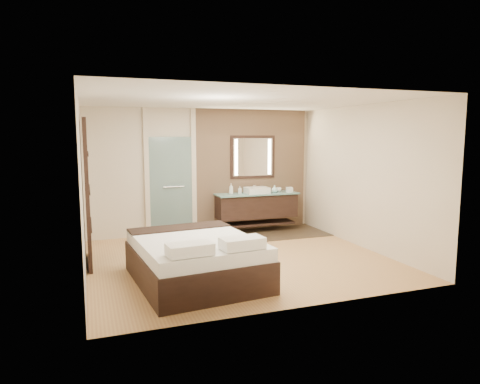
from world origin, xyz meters
name	(u,v)px	position (x,y,z in m)	size (l,w,h in m)	color
floor	(239,259)	(0.00, 0.00, 0.00)	(5.00, 5.00, 0.00)	#B07B49
tile_strip	(240,236)	(0.60, 1.60, 0.01)	(3.80, 1.30, 0.01)	#34261C
stone_wall	(252,170)	(1.10, 2.21, 1.35)	(2.60, 0.08, 2.70)	tan
vanity	(257,206)	(1.10, 1.92, 0.58)	(1.85, 0.55, 0.88)	black
mirror_unit	(253,157)	(1.10, 2.16, 1.65)	(1.06, 0.04, 0.96)	black
frosted_door	(171,182)	(-0.75, 2.20, 1.14)	(1.10, 0.12, 2.70)	#9CC5C3
shoji_partition	(87,192)	(-2.43, 0.60, 1.21)	(0.06, 1.20, 2.40)	black
bed	(196,259)	(-0.98, -0.85, 0.33)	(1.84, 2.21, 0.80)	black
bath_mat	(245,246)	(0.38, 0.75, 0.02)	(0.72, 0.50, 0.02)	silver
waste_bin	(227,229)	(0.38, 1.85, 0.12)	(0.20, 0.20, 0.24)	black
tissue_box	(289,189)	(1.89, 1.89, 0.92)	(0.12, 0.12, 0.10)	silver
soap_bottle_a	(231,189)	(0.51, 1.94, 0.98)	(0.09, 0.09, 0.23)	white
soap_bottle_b	(240,190)	(0.72, 1.97, 0.95)	(0.07, 0.07, 0.16)	#B2B2B2
soap_bottle_c	(274,189)	(1.50, 1.86, 0.95)	(0.13, 0.13, 0.16)	silver
cup	(279,190)	(1.67, 1.98, 0.91)	(0.12, 0.12, 0.09)	white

